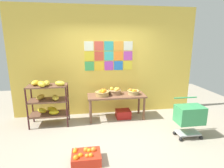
# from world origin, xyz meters

# --- Properties ---
(ground) EXTENTS (9.16, 9.16, 0.00)m
(ground) POSITION_xyz_m (0.00, 0.00, 0.00)
(ground) COLOR gray
(back_wall_with_art) EXTENTS (5.06, 0.07, 2.95)m
(back_wall_with_art) POSITION_xyz_m (0.00, 1.61, 1.48)
(back_wall_with_art) COLOR gold
(back_wall_with_art) RESTS_ON ground
(banana_shelf_unit) EXTENTS (0.93, 0.61, 1.15)m
(banana_shelf_unit) POSITION_xyz_m (-1.50, 1.02, 0.69)
(banana_shelf_unit) COLOR #3C181B
(banana_shelf_unit) RESTS_ON ground
(display_table) EXTENTS (1.51, 0.57, 0.66)m
(display_table) POSITION_xyz_m (0.22, 1.15, 0.57)
(display_table) COLOR brown
(display_table) RESTS_ON ground
(fruit_basket_left) EXTENTS (0.31, 0.31, 0.16)m
(fruit_basket_left) POSITION_xyz_m (0.66, 1.12, 0.73)
(fruit_basket_left) COLOR tan
(fruit_basket_left) RESTS_ON display_table
(fruit_basket_back_right) EXTENTS (0.38, 0.38, 0.17)m
(fruit_basket_back_right) POSITION_xyz_m (-0.16, 1.12, 0.73)
(fruit_basket_back_right) COLOR #A17E45
(fruit_basket_back_right) RESTS_ON display_table
(fruit_basket_centre) EXTENTS (0.35, 0.35, 0.19)m
(fruit_basket_centre) POSITION_xyz_m (0.19, 1.23, 0.74)
(fruit_basket_centre) COLOR #946B48
(fruit_basket_centre) RESTS_ON display_table
(produce_crate_under_table) EXTENTS (0.39, 0.32, 0.22)m
(produce_crate_under_table) POSITION_xyz_m (0.41, 1.14, 0.11)
(produce_crate_under_table) COLOR #AC1A16
(produce_crate_under_table) RESTS_ON ground
(orange_crate_foreground) EXTENTS (0.50, 0.38, 0.23)m
(orange_crate_foreground) POSITION_xyz_m (-0.62, -0.58, 0.10)
(orange_crate_foreground) COLOR red
(orange_crate_foreground) RESTS_ON ground
(shopping_cart) EXTENTS (0.56, 0.42, 0.84)m
(shopping_cart) POSITION_xyz_m (1.58, -0.07, 0.49)
(shopping_cart) COLOR black
(shopping_cart) RESTS_ON ground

